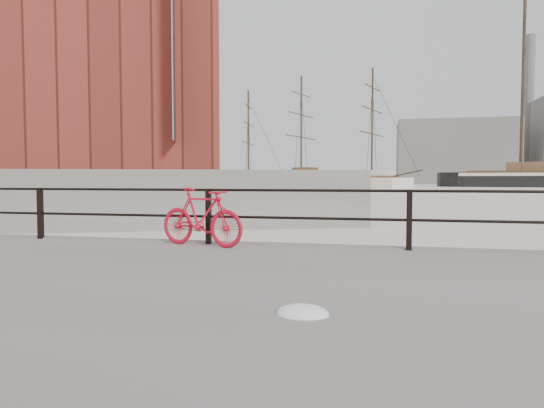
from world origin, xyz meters
The scene contains 16 objects.
ground centered at (0.00, 0.00, 0.00)m, with size 400.00×400.00×0.00m, color white.
promenade centered at (0.00, -4.00, 0.17)m, with size 36.00×8.00×0.35m, color gray.
far_quay centered at (-40.00, 72.00, 0.90)m, with size 24.00×150.00×1.80m, color gray.
guardrail centered at (0.00, -0.15, 0.85)m, with size 28.00×0.10×1.00m, color black, non-canonical shape.
bicycle centered at (-3.52, -0.45, 0.86)m, with size 1.70×0.25×1.03m, color red.
schooner_mid centered at (-8.14, 73.84, 0.00)m, with size 28.07×11.88×20.27m, color beige, non-canonical shape.
schooner_left centered at (-28.53, 73.27, 0.00)m, with size 23.22×10.55×17.75m, color beige, non-canonical shape.
workboat_near centered at (-28.88, 31.55, 0.00)m, with size 12.22×4.07×7.00m, color black, non-canonical shape.
workboat_far centered at (-31.38, 43.74, 0.00)m, with size 10.44×3.61×7.00m, color black, non-canonical shape.
apartment_terracotta centered at (-21.25, 20.26, 11.90)m, with size 20.00×15.00×20.20m, color maroon.
apartment_mustard centered at (-29.49, 40.65, 12.90)m, with size 22.00×15.00×22.20m, color #BE8D42.
apartment_cream centered at (-38.11, 61.98, 12.40)m, with size 20.00×15.00×21.20m, color beige.
apartment_grey centered at (-46.35, 82.38, 13.40)m, with size 22.00×15.00×23.20m, color #A7A8A2.
apartment_brick centered at (-54.97, 103.70, 12.40)m, with size 24.00×15.00×21.20m, color brown.
industrial_west centered at (20.00, 140.00, 9.00)m, with size 32.00×18.00×18.00m, color gray.
smokestack centered at (42.00, 150.00, 22.00)m, with size 2.80×2.80×44.00m, color gray.
Camera 1 is at (-0.45, -8.41, 1.53)m, focal length 32.00 mm.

